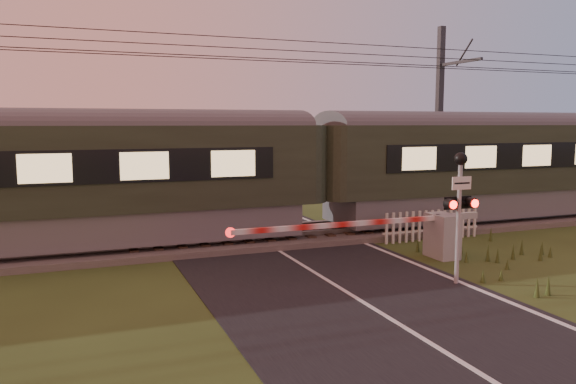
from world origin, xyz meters
name	(u,v)px	position (x,y,z in m)	size (l,w,h in m)	color
ground	(361,302)	(0.00, 0.00, 0.00)	(160.00, 160.00, 0.00)	#2E3B16
road	(368,305)	(0.02, -0.23, 0.01)	(6.00, 140.00, 0.03)	black
track_bed	(261,238)	(0.00, 6.50, 0.07)	(140.00, 3.40, 0.39)	#47423D
overhead_wires	(259,52)	(0.00, 6.50, 5.72)	(120.00, 0.62, 0.62)	black
train	(314,170)	(1.78, 6.50, 2.13)	(39.54, 2.73, 3.68)	slate
boom_gate	(433,234)	(3.55, 2.61, 0.67)	(7.08, 0.92, 1.22)	gray
crossing_signal	(460,194)	(2.63, 0.38, 2.04)	(0.76, 0.33, 2.97)	gray
picket_fence	(432,225)	(4.96, 4.60, 0.48)	(3.47, 0.08, 0.95)	silver
catenary_mast	(440,118)	(8.14, 8.73, 3.79)	(0.23, 2.46, 7.31)	#2D2D30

